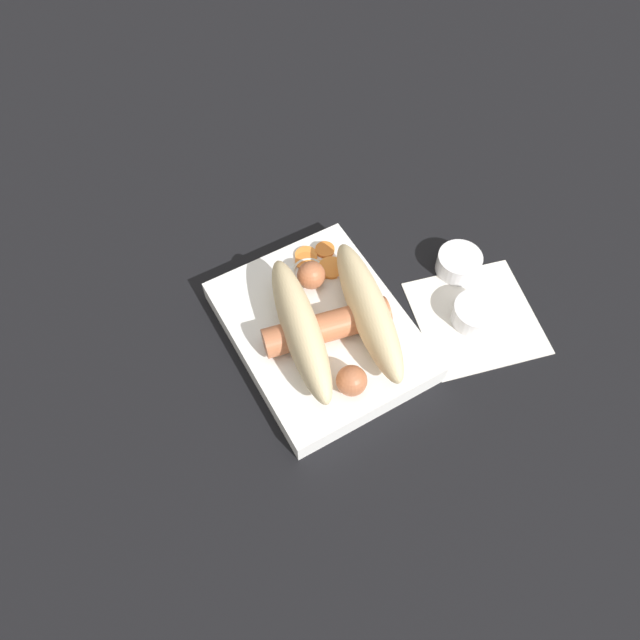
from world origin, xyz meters
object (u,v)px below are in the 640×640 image
bread_roll (335,319)px  sausage (330,325)px  condiment_cup_far (460,266)px  condiment_cup_near (475,314)px  food_tray (320,331)px

bread_roll → sausage: bread_roll is taller
sausage → condiment_cup_far: 0.20m
bread_roll → condiment_cup_near: bearing=-108.0°
food_tray → bread_roll: bearing=-152.8°
bread_roll → condiment_cup_near: 0.18m
bread_roll → food_tray: bearing=27.2°
sausage → condiment_cup_near: 0.18m
bread_roll → condiment_cup_near: (-0.05, -0.16, -0.05)m
sausage → condiment_cup_near: (-0.05, -0.17, -0.03)m
bread_roll → sausage: (0.00, 0.00, -0.01)m
sausage → condiment_cup_far: bearing=-86.6°
food_tray → bread_roll: size_ratio=1.15×
bread_roll → condiment_cup_near: size_ratio=3.75×
sausage → condiment_cup_far: size_ratio=3.14×
food_tray → sausage: size_ratio=1.37×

